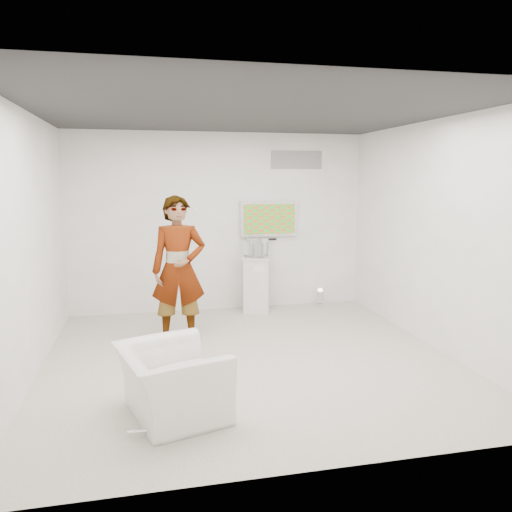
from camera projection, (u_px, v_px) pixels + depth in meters
name	position (u px, v px, depth m)	size (l,w,h in m)	color
room	(249.00, 240.00, 6.04)	(5.01, 5.01, 3.00)	beige
tv	(269.00, 219.00, 8.57)	(1.00, 0.08, 0.60)	silver
logo_decal	(297.00, 160.00, 8.56)	(0.90, 0.02, 0.30)	gray
person	(179.00, 270.00, 6.80)	(0.73, 0.48, 2.02)	silver
armchair	(172.00, 382.00, 4.72)	(1.03, 0.90, 0.67)	silver
pedestal	(256.00, 284.00, 8.41)	(0.46, 0.46, 0.94)	silver
floor_uplight	(320.00, 298.00, 8.81)	(0.20, 0.20, 0.31)	white
vitrine	(256.00, 248.00, 8.31)	(0.30, 0.30, 0.30)	silver
console	(256.00, 250.00, 8.32)	(0.05, 0.16, 0.23)	silver
wii_remote	(195.00, 210.00, 6.87)	(0.03, 0.13, 0.03)	silver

